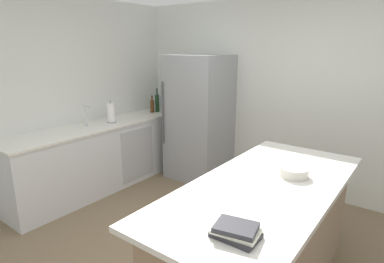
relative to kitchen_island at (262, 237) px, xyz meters
name	(u,v)px	position (x,y,z in m)	size (l,w,h in m)	color
wall_rear	(292,97)	(-0.58, 2.08, 0.83)	(6.00, 0.10, 2.60)	silver
wall_left	(34,101)	(-3.03, -0.17, 0.83)	(0.10, 6.00, 2.60)	silver
counter_run_left	(105,155)	(-2.67, 0.55, -0.01)	(0.65, 2.78, 0.92)	silver
kitchen_island	(262,237)	(0.00, 0.00, 0.00)	(0.97, 2.19, 0.93)	#8E755B
refrigerator	(199,118)	(-1.80, 1.65, 0.45)	(0.82, 0.79, 1.84)	#93969B
sink_faucet	(85,115)	(-2.72, 0.33, 0.60)	(0.15, 0.05, 0.30)	silver
paper_towel_roll	(111,113)	(-2.64, 0.69, 0.58)	(0.14, 0.14, 0.31)	gray
gin_bottle	(166,102)	(-2.62, 1.84, 0.58)	(0.07, 0.07, 0.34)	#8CB79E
soda_bottle	(162,103)	(-2.63, 1.74, 0.58)	(0.07, 0.07, 0.32)	silver
wine_bottle	(157,103)	(-2.64, 1.64, 0.59)	(0.07, 0.07, 0.38)	#19381E
syrup_bottle	(152,106)	(-2.67, 1.55, 0.55)	(0.07, 0.07, 0.27)	#5B3319
cookbook_stack	(236,231)	(0.16, -0.75, 0.50)	(0.27, 0.21, 0.07)	#2D2D33
mixing_bowl	(294,172)	(0.12, 0.28, 0.50)	(0.23, 0.23, 0.08)	silver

